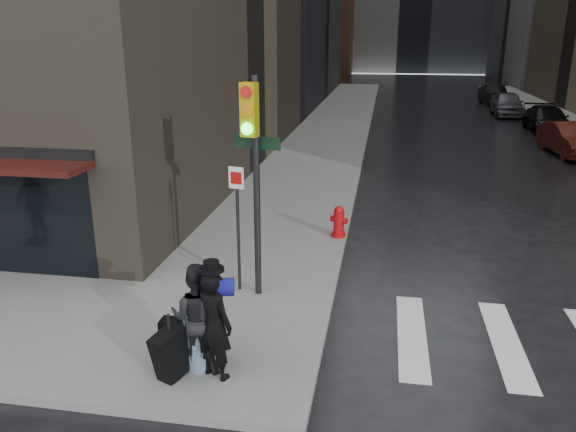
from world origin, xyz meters
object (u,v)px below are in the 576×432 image
man_jeans (197,316)px  parked_car_3 (547,119)px  traffic_light (252,159)px  man_overcoat (205,329)px  fire_hydrant (339,223)px  parked_car_4 (507,104)px  parked_car_2 (570,139)px  parked_car_5 (494,95)px

man_jeans → parked_car_3: 27.70m
traffic_light → parked_car_3: (11.08, 22.64, -2.21)m
man_jeans → traffic_light: size_ratio=0.41×
man_overcoat → man_jeans: man_overcoat is taller
traffic_light → man_overcoat: bearing=-77.7°
fire_hydrant → parked_car_4: parked_car_4 is taller
parked_car_2 → parked_car_5: size_ratio=1.01×
parked_car_2 → parked_car_4: bearing=85.6°
parked_car_4 → traffic_light: bearing=-106.5°
man_overcoat → parked_car_5: size_ratio=0.45×
man_overcoat → fire_hydrant: man_overcoat is taller
parked_car_4 → parked_car_2: bearing=-86.0°
man_jeans → parked_car_3: (11.35, 25.27, -0.34)m
traffic_light → parked_car_3: 25.30m
man_overcoat → man_jeans: 0.30m
parked_car_3 → fire_hydrant: bearing=-116.0°
man_jeans → parked_car_4: man_jeans is taller
man_jeans → parked_car_2: bearing=-120.5°
parked_car_4 → parked_car_5: 6.37m
man_jeans → parked_car_5: 39.48m
fire_hydrant → parked_car_4: size_ratio=0.18×
parked_car_3 → parked_car_5: size_ratio=1.11×
parked_car_4 → parked_car_3: bearing=-79.1°
man_jeans → parked_car_4: bearing=-109.2°
fire_hydrant → parked_car_4: (8.82, 25.34, 0.26)m
fire_hydrant → parked_car_3: parked_car_3 is taller
parked_car_2 → traffic_light: bearing=-128.3°
fire_hydrant → parked_car_5: (9.05, 31.71, 0.18)m
man_overcoat → man_jeans: (-0.19, 0.23, 0.07)m
man_jeans → parked_car_5: size_ratio=0.41×
parked_car_3 → parked_car_4: size_ratio=1.03×
man_overcoat → parked_car_3: 27.83m
man_jeans → traffic_light: bearing=-96.9°
man_overcoat → parked_car_4: bearing=-84.3°
traffic_light → parked_car_5: bearing=87.6°
man_jeans → parked_car_4: (10.45, 31.64, -0.24)m
parked_car_2 → parked_car_3: (0.64, 6.37, -0.02)m
parked_car_2 → parked_car_4: parked_car_4 is taller
man_overcoat → parked_car_5: (10.49, 38.23, -0.25)m
man_overcoat → man_jeans: bearing=-25.9°
traffic_light → fire_hydrant: size_ratio=5.20×
parked_car_2 → parked_car_4: size_ratio=0.94×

